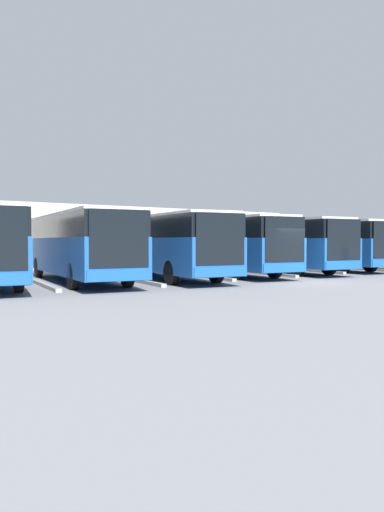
% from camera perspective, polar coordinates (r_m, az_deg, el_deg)
% --- Properties ---
extents(ground_plane, '(600.00, 600.00, 0.00)m').
position_cam_1_polar(ground_plane, '(23.93, 12.32, -2.91)').
color(ground_plane, gray).
extents(bus_0, '(4.18, 12.47, 3.17)m').
position_cam_1_polar(bus_0, '(37.79, 18.63, 1.39)').
color(bus_0, '#19519E').
rests_on(bus_0, ground_plane).
extents(curb_divider_0, '(0.95, 5.22, 0.15)m').
position_cam_1_polar(curb_divider_0, '(35.04, 18.89, -1.41)').
color(curb_divider_0, '#9E9E99').
rests_on(curb_divider_0, ground_plane).
extents(bus_1, '(4.18, 12.47, 3.17)m').
position_cam_1_polar(bus_1, '(34.69, 13.91, 1.42)').
color(bus_1, '#19519E').
rests_on(bus_1, ground_plane).
extents(curb_divider_1, '(0.95, 5.22, 0.15)m').
position_cam_1_polar(curb_divider_1, '(31.94, 13.79, -1.66)').
color(curb_divider_1, '#9E9E99').
rests_on(curb_divider_1, ground_plane).
extents(bus_2, '(4.18, 12.47, 3.17)m').
position_cam_1_polar(bus_2, '(31.33, 9.23, 1.43)').
color(bus_2, '#19519E').
rests_on(bus_2, ground_plane).
extents(curb_divider_2, '(0.95, 5.22, 0.15)m').
position_cam_1_polar(curb_divider_2, '(28.60, 8.65, -2.01)').
color(curb_divider_2, '#9E9E99').
rests_on(curb_divider_2, ground_plane).
extents(bus_3, '(4.18, 12.47, 3.17)m').
position_cam_1_polar(bus_3, '(28.48, 3.09, 1.42)').
color(bus_3, '#19519E').
rests_on(bus_3, ground_plane).
extents(curb_divider_3, '(0.95, 5.22, 0.15)m').
position_cam_1_polar(curb_divider_3, '(25.80, 1.80, -2.38)').
color(curb_divider_3, '#9E9E99').
rests_on(curb_divider_3, ground_plane).
extents(bus_4, '(4.18, 12.47, 3.17)m').
position_cam_1_polar(bus_4, '(25.51, -3.62, 1.40)').
color(bus_4, '#19519E').
rests_on(bus_4, ground_plane).
extents(curb_divider_4, '(0.95, 5.22, 0.15)m').
position_cam_1_polar(curb_divider_4, '(22.94, -5.85, -2.89)').
color(curb_divider_4, '#9E9E99').
rests_on(curb_divider_4, ground_plane).
extents(bus_5, '(4.18, 12.47, 3.17)m').
position_cam_1_polar(bus_5, '(23.97, -12.95, 1.34)').
color(bus_5, '#19519E').
rests_on(bus_5, ground_plane).
extents(curb_divider_5, '(0.95, 5.22, 0.15)m').
position_cam_1_polar(curb_divider_5, '(21.60, -16.42, -3.23)').
color(curb_divider_5, '#9E9E99').
rests_on(curb_divider_5, ground_plane).
extents(station_building, '(39.36, 14.92, 4.87)m').
position_cam_1_polar(station_building, '(46.99, -12.92, 2.30)').
color(station_building, beige).
rests_on(station_building, ground_plane).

